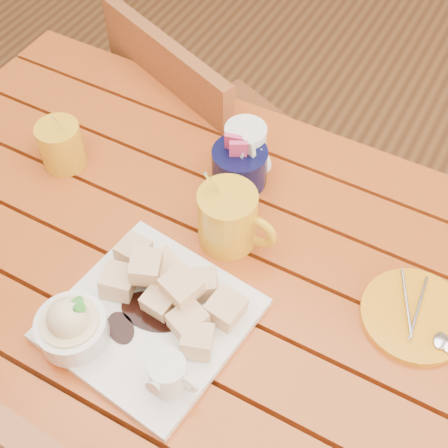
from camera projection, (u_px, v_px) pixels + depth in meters
The scene contains 9 objects.
ground at pixel (196, 419), 1.64m from camera, with size 5.00×5.00×0.00m, color #563018.
table at pixel (184, 289), 1.13m from camera, with size 1.20×0.79×0.75m.
dessert_plate at pixel (135, 316), 0.94m from camera, with size 0.30×0.30×0.11m.
coffee_mug_left at pixel (60, 144), 1.14m from camera, with size 0.11×0.08×0.13m.
coffee_mug_right at pixel (229, 218), 1.02m from camera, with size 0.14×0.10×0.17m.
cream_pitcher at pixel (246, 146), 1.14m from camera, with size 0.11×0.10×0.09m.
sugar_caddy at pixel (240, 165), 1.12m from camera, with size 0.10×0.10×0.11m.
orange_saucer at pixel (416, 316), 0.97m from camera, with size 0.17×0.17×0.02m.
chair_far at pixel (208, 149), 1.58m from camera, with size 0.52×0.52×0.86m.
Camera 1 is at (0.36, -0.49, 1.61)m, focal length 50.00 mm.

